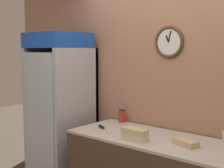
{
  "coord_description": "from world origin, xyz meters",
  "views": [
    {
      "loc": [
        1.53,
        -1.55,
        1.72
      ],
      "look_at": [
        -0.55,
        0.91,
        1.37
      ],
      "focal_mm": 50.0,
      "sensor_mm": 36.0,
      "label": 1
    }
  ],
  "objects_px": {
    "chefs_knife": "(104,129)",
    "beverage_cooler": "(63,106)",
    "condiment_jar": "(122,116)",
    "sandwich_stack_bottom": "(135,137)",
    "sandwich_stack_middle": "(135,131)",
    "sandwich_flat_left": "(185,143)"
  },
  "relations": [
    {
      "from": "sandwich_flat_left",
      "to": "sandwich_stack_middle",
      "type": "bearing_deg",
      "value": -160.27
    },
    {
      "from": "sandwich_stack_bottom",
      "to": "sandwich_stack_middle",
      "type": "distance_m",
      "value": 0.06
    },
    {
      "from": "beverage_cooler",
      "to": "condiment_jar",
      "type": "relative_size",
      "value": 12.91
    },
    {
      "from": "sandwich_stack_bottom",
      "to": "chefs_knife",
      "type": "relative_size",
      "value": 0.74
    },
    {
      "from": "beverage_cooler",
      "to": "sandwich_stack_middle",
      "type": "relative_size",
      "value": 7.72
    },
    {
      "from": "beverage_cooler",
      "to": "condiment_jar",
      "type": "height_order",
      "value": "beverage_cooler"
    },
    {
      "from": "beverage_cooler",
      "to": "sandwich_stack_bottom",
      "type": "xyz_separation_m",
      "value": [
        1.28,
        -0.26,
        -0.11
      ]
    },
    {
      "from": "chefs_knife",
      "to": "beverage_cooler",
      "type": "bearing_deg",
      "value": 169.6
    },
    {
      "from": "sandwich_stack_bottom",
      "to": "chefs_knife",
      "type": "height_order",
      "value": "sandwich_stack_bottom"
    },
    {
      "from": "chefs_knife",
      "to": "condiment_jar",
      "type": "bearing_deg",
      "value": 98.2
    },
    {
      "from": "chefs_knife",
      "to": "sandwich_stack_middle",
      "type": "bearing_deg",
      "value": -12.88
    },
    {
      "from": "chefs_knife",
      "to": "sandwich_stack_bottom",
      "type": "bearing_deg",
      "value": -12.88
    },
    {
      "from": "sandwich_stack_bottom",
      "to": "chefs_knife",
      "type": "distance_m",
      "value": 0.5
    },
    {
      "from": "beverage_cooler",
      "to": "chefs_knife",
      "type": "bearing_deg",
      "value": -10.4
    },
    {
      "from": "sandwich_stack_middle",
      "to": "sandwich_flat_left",
      "type": "height_order",
      "value": "sandwich_stack_middle"
    },
    {
      "from": "sandwich_stack_bottom",
      "to": "chefs_knife",
      "type": "xyz_separation_m",
      "value": [
        -0.48,
        0.11,
        -0.02
      ]
    },
    {
      "from": "sandwich_flat_left",
      "to": "chefs_knife",
      "type": "distance_m",
      "value": 0.91
    },
    {
      "from": "beverage_cooler",
      "to": "sandwich_flat_left",
      "type": "bearing_deg",
      "value": -3.44
    },
    {
      "from": "sandwich_stack_bottom",
      "to": "sandwich_stack_middle",
      "type": "xyz_separation_m",
      "value": [
        0.0,
        0.0,
        0.06
      ]
    },
    {
      "from": "sandwich_stack_bottom",
      "to": "condiment_jar",
      "type": "relative_size",
      "value": 1.67
    },
    {
      "from": "condiment_jar",
      "to": "beverage_cooler",
      "type": "bearing_deg",
      "value": -162.63
    },
    {
      "from": "sandwich_stack_bottom",
      "to": "condiment_jar",
      "type": "distance_m",
      "value": 0.73
    }
  ]
}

